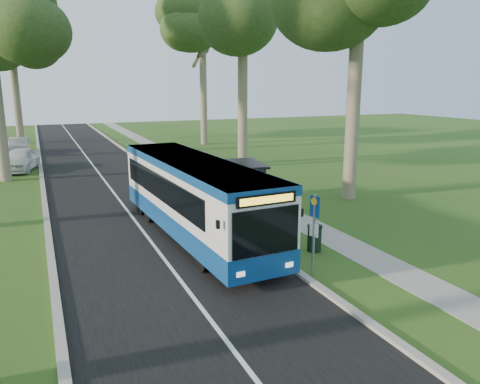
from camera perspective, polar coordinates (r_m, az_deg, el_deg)
The scene contains 14 objects.
ground at distance 16.18m, azimuth 4.14°, elevation -7.91°, with size 120.00×120.00×0.00m, color #285319.
road at distance 24.31m, azimuth -14.41°, elevation -1.09°, with size 7.00×100.00×0.02m, color black.
kerb_east at distance 25.06m, azimuth -6.51°, elevation -0.22°, with size 0.25×100.00×0.12m, color #9E9B93.
kerb_west at distance 24.04m, azimuth -22.66°, elevation -1.74°, with size 0.25×100.00×0.12m, color #9E9B93.
centre_line at distance 24.31m, azimuth -14.41°, elevation -1.06°, with size 0.12×100.00×0.01m, color white.
footpath at distance 26.08m, azimuth -0.20°, elevation 0.28°, with size 1.50×100.00×0.02m, color gray.
bus at distance 17.99m, azimuth -5.65°, elevation -0.63°, with size 2.93×11.33×2.97m.
bus_stop_sign at distance 14.19m, azimuth 9.01°, elevation -4.17°, with size 0.14×0.36×2.60m.
bus_shelter at distance 20.81m, azimuth 1.38°, elevation 1.58°, with size 1.83×2.90×2.34m.
litter_bin at distance 16.75m, azimuth 9.06°, elevation -5.57°, with size 0.54×0.54×0.94m.
car_white at distance 35.05m, azimuth -25.26°, elevation 3.60°, with size 1.82×4.52×1.54m, color white.
car_silver at distance 43.65m, azimuth -25.33°, elevation 5.11°, with size 1.44×4.14×1.36m, color #9FA1A6.
tree_west_e at distance 51.72m, azimuth -26.44°, elevation 18.56°, with size 5.20×5.20×16.06m.
tree_east_d at distance 46.14m, azimuth -4.61°, elevation 18.96°, with size 5.20×5.20×14.23m.
Camera 1 is at (-7.09, -13.34, 5.78)m, focal length 35.00 mm.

